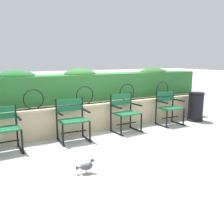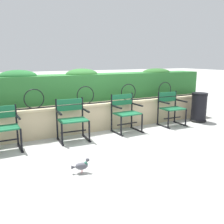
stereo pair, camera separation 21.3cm
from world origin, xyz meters
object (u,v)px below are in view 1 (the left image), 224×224
Objects in this scene: park_chair_centre_left at (72,119)px; pigeon_near_chairs at (86,166)px; trash_bin at (196,107)px; park_chair_centre_right at (125,112)px; park_chair_leftmost at (3,128)px; park_chair_rightmost at (169,107)px.

park_chair_centre_left is 1.67m from pigeon_near_chairs.
park_chair_centre_right is at bearing 177.78° from trash_bin.
pigeon_near_chairs is at bearing -59.70° from park_chair_leftmost.
pigeon_near_chairs is 4.26m from trash_bin.
pigeon_near_chairs is at bearing -158.91° from trash_bin.
park_chair_rightmost is at bearing 27.59° from pigeon_near_chairs.
park_chair_leftmost is at bearing 179.89° from park_chair_centre_left.
trash_bin is at bearing -2.22° from park_chair_centre_right.
park_chair_centre_right is 2.26m from trash_bin.
park_chair_rightmost reaches higher than trash_bin.
pigeon_near_chairs is (-0.40, -1.58, -0.35)m from park_chair_centre_left.
park_chair_centre_right reaches higher than pigeon_near_chairs.
park_chair_centre_left reaches higher than trash_bin.
park_chair_centre_left is 1.31m from park_chair_centre_right.
trash_bin is (4.89, -0.06, -0.08)m from park_chair_leftmost.
park_chair_centre_left is 3.00× the size of pigeon_near_chairs.
park_chair_rightmost is 0.93m from trash_bin.
park_chair_rightmost is at bearing -1.21° from park_chair_centre_right.
park_chair_rightmost is 2.95× the size of pigeon_near_chairs.
park_chair_leftmost is 1.87m from pigeon_near_chairs.
park_chair_rightmost is 3.45m from pigeon_near_chairs.
pigeon_near_chairs is at bearing -104.21° from park_chair_centre_left.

